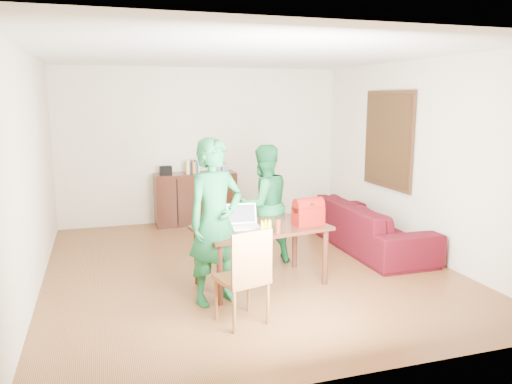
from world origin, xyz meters
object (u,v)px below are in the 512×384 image
object	(u,v)px
table	(261,233)
laptop	(244,224)
sofa	(369,226)
person_far	(263,205)
person_near	(215,222)
red_bag	(308,214)
bottle	(278,225)
chair	(243,295)

from	to	relation	value
table	laptop	bearing A→B (deg)	170.69
table	sofa	distance (m)	2.17
table	person_far	bearing A→B (deg)	60.16
person_near	laptop	xyz separation A→B (m)	(0.41, 0.34, -0.14)
table	laptop	distance (m)	0.25
person_near	red_bag	bearing A→B (deg)	-6.77
bottle	table	bearing A→B (deg)	104.63
laptop	sofa	size ratio (longest dim) A/B	0.16
laptop	red_bag	bearing A→B (deg)	-2.30
person_far	laptop	size ratio (longest dim) A/B	4.21
chair	person_far	bearing A→B (deg)	50.29
person_near	sofa	distance (m)	2.91
chair	red_bag	distance (m)	1.45
table	bottle	world-z (taller)	bottle
red_bag	chair	bearing A→B (deg)	-146.83
person_near	bottle	distance (m)	0.71
person_far	laptop	distance (m)	0.87
chair	person_near	size ratio (longest dim) A/B	0.54
table	red_bag	distance (m)	0.60
bottle	sofa	size ratio (longest dim) A/B	0.08
table	chair	distance (m)	1.11
person_near	red_bag	distance (m)	1.20
bottle	chair	bearing A→B (deg)	-133.90
table	bottle	xyz separation A→B (m)	(0.09, -0.33, 0.17)
chair	red_bag	size ratio (longest dim) A/B	2.79
red_bag	person_far	bearing A→B (deg)	103.15
person_far	sofa	world-z (taller)	person_far
bottle	red_bag	world-z (taller)	red_bag
laptop	bottle	distance (m)	0.45
red_bag	sofa	xyz separation A→B (m)	(1.41, 1.00, -0.50)
person_near	laptop	distance (m)	0.55
chair	red_bag	bearing A→B (deg)	23.73
bottle	sofa	xyz separation A→B (m)	(1.87, 1.23, -0.46)
table	chair	xyz separation A→B (m)	(-0.49, -0.94, -0.34)
red_bag	table	bearing A→B (deg)	164.36
chair	person_far	size ratio (longest dim) A/B	0.61
table	sofa	xyz separation A→B (m)	(1.96, 0.90, -0.28)
table	sofa	bearing A→B (deg)	15.02
sofa	table	bearing A→B (deg)	115.05
table	person_near	size ratio (longest dim) A/B	0.92
chair	laptop	size ratio (longest dim) A/B	2.56
sofa	red_bag	bearing A→B (deg)	125.63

